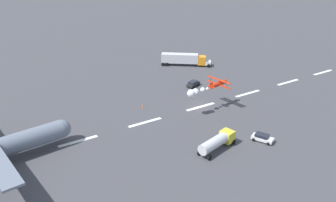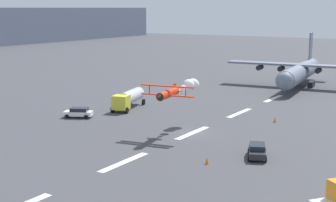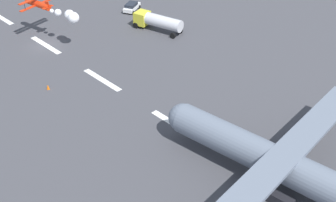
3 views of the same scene
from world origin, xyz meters
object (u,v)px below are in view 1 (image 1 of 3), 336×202
Objects in this scene: stunt_biplane_red at (204,89)px; followme_car_yellow at (193,84)px; traffic_cone_near at (216,86)px; airport_staff_sedan at (262,138)px; semi_truck_orange at (184,59)px; traffic_cone_far at (143,106)px; fuel_tanker_truck at (217,142)px.

stunt_biplane_red is 16.10m from followme_car_yellow.
airport_staff_sedan is at bearing 69.54° from traffic_cone_near.
traffic_cone_far is at bearing 38.31° from semi_truck_orange.
fuel_tanker_truck is at bearing 97.34° from traffic_cone_far.
airport_staff_sedan is at bearing 96.08° from stunt_biplane_red.
traffic_cone_far is (17.73, 4.44, -0.44)m from followme_car_yellow.
stunt_biplane_red is 0.91× the size of semi_truck_orange.
fuel_tanker_truck is 31.64m from traffic_cone_near.
semi_truck_orange is 18.42× the size of traffic_cone_far.
followme_car_yellow reaches higher than traffic_cone_near.
followme_car_yellow is 18.28m from traffic_cone_far.
stunt_biplane_red is 1.38× the size of fuel_tanker_truck.
followme_car_yellow is 6.18m from traffic_cone_near.
traffic_cone_far is (25.43, 20.09, -1.76)m from semi_truck_orange.
fuel_tanker_truck is 2.02× the size of followme_car_yellow.
semi_truck_orange is 19.51m from traffic_cone_near.
fuel_tanker_truck is at bearing 63.08° from semi_truck_orange.
traffic_cone_far is (22.73, 0.84, 0.00)m from traffic_cone_near.
traffic_cone_near is at bearing -110.46° from airport_staff_sedan.
fuel_tanker_truck is at bearing -13.46° from airport_staff_sedan.
traffic_cone_far is at bearing -64.25° from airport_staff_sedan.
traffic_cone_far is at bearing 2.12° from traffic_cone_near.
traffic_cone_near is 22.75m from traffic_cone_far.
traffic_cone_near is 1.00× the size of traffic_cone_far.
fuel_tanker_truck reaches higher than followme_car_yellow.
stunt_biplane_red reaches higher than fuel_tanker_truck.
traffic_cone_far is at bearing -40.60° from stunt_biplane_red.
semi_truck_orange is at bearing -116.20° from followme_car_yellow.
traffic_cone_near is (-11.89, -10.13, -5.25)m from stunt_biplane_red.
stunt_biplane_red reaches higher than traffic_cone_far.
semi_truck_orange is 1.51× the size of fuel_tanker_truck.
followme_car_yellow is 31.07m from airport_staff_sedan.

